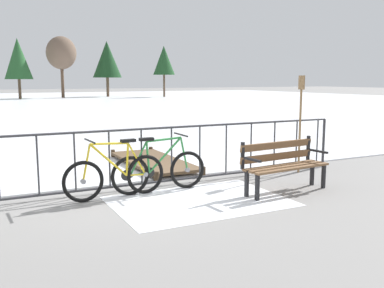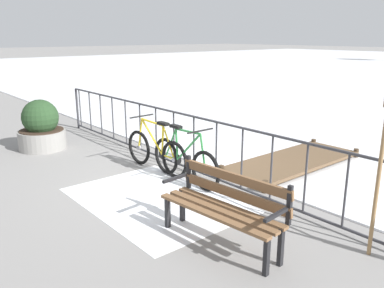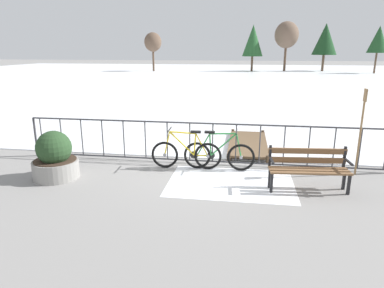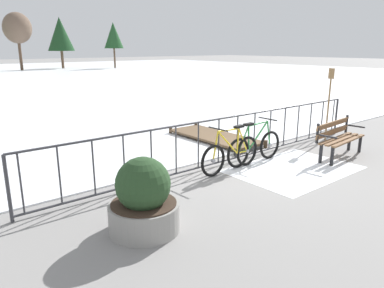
% 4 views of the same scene
% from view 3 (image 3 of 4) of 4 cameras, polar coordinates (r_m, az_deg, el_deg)
% --- Properties ---
extents(ground_plane, '(160.00, 160.00, 0.00)m').
position_cam_3_polar(ground_plane, '(8.72, 1.51, -3.29)').
color(ground_plane, gray).
extents(frozen_pond, '(80.00, 56.00, 0.03)m').
position_cam_3_polar(frozen_pond, '(36.71, 7.27, 11.06)').
color(frozen_pond, white).
rests_on(frozen_pond, ground).
extents(snow_patch, '(2.70, 1.90, 0.01)m').
position_cam_3_polar(snow_patch, '(7.53, 6.44, -6.46)').
color(snow_patch, white).
rests_on(snow_patch, ground).
extents(railing_fence, '(9.06, 0.06, 1.07)m').
position_cam_3_polar(railing_fence, '(8.55, 1.54, 0.26)').
color(railing_fence, '#38383D').
rests_on(railing_fence, ground).
extents(bicycle_near_railing, '(1.71, 0.52, 0.97)m').
position_cam_3_polar(bicycle_near_railing, '(8.27, -0.95, -1.66)').
color(bicycle_near_railing, black).
rests_on(bicycle_near_railing, ground).
extents(bicycle_second, '(1.71, 0.52, 0.97)m').
position_cam_3_polar(bicycle_second, '(8.21, 4.49, -1.82)').
color(bicycle_second, black).
rests_on(bicycle_second, ground).
extents(park_bench, '(1.64, 0.62, 0.89)m').
position_cam_3_polar(park_bench, '(7.40, 18.78, -3.43)').
color(park_bench, brown).
rests_on(park_bench, ground).
extents(planter_with_shrub, '(1.00, 1.00, 1.08)m').
position_cam_3_polar(planter_with_shrub, '(8.23, -21.85, -2.19)').
color(planter_with_shrub, gray).
rests_on(planter_with_shrub, ground).
extents(oar_upright, '(0.04, 0.16, 1.98)m').
position_cam_3_polar(oar_upright, '(8.55, 26.34, 2.61)').
color(oar_upright, '#937047').
rests_on(oar_upright, ground).
extents(wooden_dock, '(1.10, 2.92, 0.20)m').
position_cam_3_polar(wooden_dock, '(10.25, 9.29, 0.11)').
color(wooden_dock, brown).
rests_on(wooden_dock, ground).
extents(tree_far_west, '(2.60, 2.60, 5.76)m').
position_cam_3_polar(tree_far_west, '(45.96, 10.11, 16.57)').
color(tree_far_west, brown).
rests_on(tree_far_west, ground).
extents(tree_west_mid, '(2.30, 2.30, 5.38)m').
position_cam_3_polar(tree_west_mid, '(46.44, 28.63, 15.03)').
color(tree_west_mid, brown).
rests_on(tree_west_mid, ground).
extents(tree_centre, '(3.00, 3.00, 6.18)m').
position_cam_3_polar(tree_centre, '(47.11, 15.47, 17.08)').
color(tree_centre, brown).
rests_on(tree_centre, ground).
extents(tree_east_mid, '(3.07, 3.07, 5.94)m').
position_cam_3_polar(tree_east_mid, '(48.41, 21.30, 15.94)').
color(tree_east_mid, brown).
rests_on(tree_east_mid, ground).
extents(tree_far_east, '(2.18, 2.18, 4.85)m').
position_cam_3_polar(tree_far_east, '(45.80, -6.53, 16.47)').
color(tree_far_east, brown).
rests_on(tree_far_east, ground).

